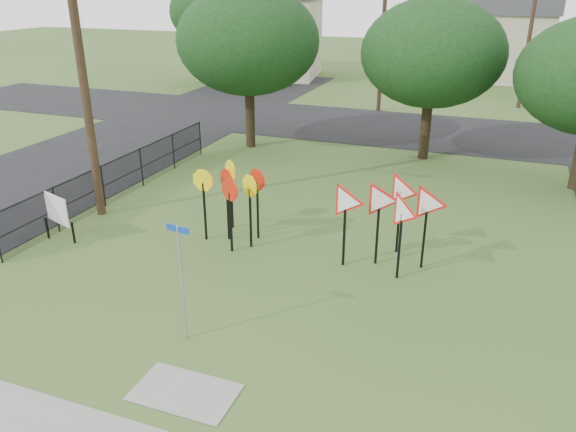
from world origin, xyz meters
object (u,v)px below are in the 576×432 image
object	(u,v)px
stop_sign_cluster	(233,188)
yield_sign_cluster	(391,205)
street_name_sign	(181,275)
info_board	(57,211)

from	to	relation	value
stop_sign_cluster	yield_sign_cluster	size ratio (longest dim) A/B	0.72
street_name_sign	info_board	xyz separation A→B (m)	(-6.16, 3.08, -0.60)
stop_sign_cluster	info_board	xyz separation A→B (m)	(-4.94, -1.93, -0.71)
info_board	stop_sign_cluster	bearing A→B (deg)	21.35
yield_sign_cluster	street_name_sign	bearing A→B (deg)	-124.42
stop_sign_cluster	street_name_sign	bearing A→B (deg)	-76.27
street_name_sign	stop_sign_cluster	distance (m)	5.16
street_name_sign	yield_sign_cluster	xyz separation A→B (m)	(3.46, 5.05, 0.22)
yield_sign_cluster	info_board	bearing A→B (deg)	-168.43
stop_sign_cluster	yield_sign_cluster	distance (m)	4.68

